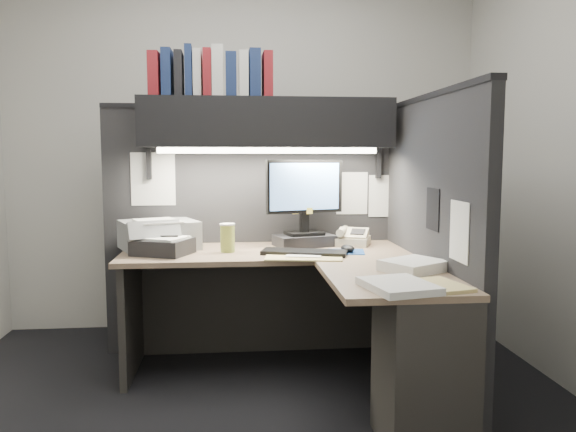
% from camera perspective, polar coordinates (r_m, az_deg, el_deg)
% --- Properties ---
extents(floor, '(3.50, 3.50, 0.00)m').
position_cam_1_polar(floor, '(3.06, -3.59, -18.92)').
color(floor, black).
rests_on(floor, ground).
extents(wall_back, '(3.50, 0.04, 2.70)m').
position_cam_1_polar(wall_back, '(4.28, -4.45, 6.80)').
color(wall_back, beige).
rests_on(wall_back, floor).
extents(wall_front, '(3.50, 0.04, 2.70)m').
position_cam_1_polar(wall_front, '(1.28, -1.52, 8.56)').
color(wall_front, beige).
rests_on(wall_front, floor).
extents(partition_back, '(1.90, 0.06, 1.60)m').
position_cam_1_polar(partition_back, '(3.74, -3.73, -1.54)').
color(partition_back, black).
rests_on(partition_back, floor).
extents(partition_right, '(0.06, 1.50, 1.60)m').
position_cam_1_polar(partition_right, '(3.18, 14.13, -3.05)').
color(partition_right, black).
rests_on(partition_right, floor).
extents(desk, '(1.70, 1.53, 0.73)m').
position_cam_1_polar(desk, '(2.95, 4.80, -10.74)').
color(desk, '#7F6A51').
rests_on(desk, floor).
extents(overhead_shelf, '(1.55, 0.34, 0.30)m').
position_cam_1_polar(overhead_shelf, '(3.54, -2.15, 9.40)').
color(overhead_shelf, black).
rests_on(overhead_shelf, partition_back).
extents(task_light_tube, '(1.32, 0.04, 0.04)m').
position_cam_1_polar(task_light_tube, '(3.39, -2.00, 6.67)').
color(task_light_tube, white).
rests_on(task_light_tube, overhead_shelf).
extents(monitor, '(0.49, 0.31, 0.54)m').
position_cam_1_polar(monitor, '(3.53, 1.68, 0.40)').
color(monitor, black).
rests_on(monitor, desk).
extents(keyboard, '(0.52, 0.30, 0.02)m').
position_cam_1_polar(keyboard, '(3.25, 1.67, -3.71)').
color(keyboard, black).
rests_on(keyboard, desk).
extents(mousepad, '(0.24, 0.23, 0.00)m').
position_cam_1_polar(mousepad, '(3.35, 5.90, -3.63)').
color(mousepad, navy).
rests_on(mousepad, desk).
extents(mouse, '(0.10, 0.13, 0.04)m').
position_cam_1_polar(mouse, '(3.33, 6.07, -3.28)').
color(mouse, black).
rests_on(mouse, mousepad).
extents(telephone, '(0.27, 0.28, 0.08)m').
position_cam_1_polar(telephone, '(3.61, 6.55, -2.28)').
color(telephone, beige).
rests_on(telephone, desk).
extents(coffee_cup, '(0.09, 0.09, 0.16)m').
position_cam_1_polar(coffee_cup, '(3.34, -6.16, -2.30)').
color(coffee_cup, '#AEBE4C').
rests_on(coffee_cup, desk).
extents(printer, '(0.54, 0.50, 0.17)m').
position_cam_1_polar(printer, '(3.53, -12.97, -1.86)').
color(printer, gray).
rests_on(printer, desk).
extents(notebook_stack, '(0.38, 0.35, 0.09)m').
position_cam_1_polar(notebook_stack, '(3.33, -12.60, -3.05)').
color(notebook_stack, black).
rests_on(notebook_stack, desk).
extents(open_folder, '(0.47, 0.34, 0.01)m').
position_cam_1_polar(open_folder, '(3.17, 1.62, -4.11)').
color(open_folder, tan).
rests_on(open_folder, desk).
extents(paper_stack_a, '(0.36, 0.35, 0.05)m').
position_cam_1_polar(paper_stack_a, '(2.85, 12.65, -4.94)').
color(paper_stack_a, white).
rests_on(paper_stack_a, desk).
extents(paper_stack_b, '(0.32, 0.37, 0.03)m').
position_cam_1_polar(paper_stack_b, '(2.45, 11.17, -6.98)').
color(paper_stack_b, white).
rests_on(paper_stack_b, desk).
extents(manila_stack, '(0.27, 0.31, 0.02)m').
position_cam_1_polar(manila_stack, '(2.53, 14.88, -6.85)').
color(manila_stack, tan).
rests_on(manila_stack, desk).
extents(binder_row, '(0.74, 0.25, 0.31)m').
position_cam_1_polar(binder_row, '(3.56, -7.70, 14.03)').
color(binder_row, maroon).
rests_on(binder_row, overhead_shelf).
extents(pinned_papers, '(1.76, 1.31, 0.51)m').
position_cam_1_polar(pinned_papers, '(3.39, 3.09, 1.99)').
color(pinned_papers, white).
rests_on(pinned_papers, partition_back).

